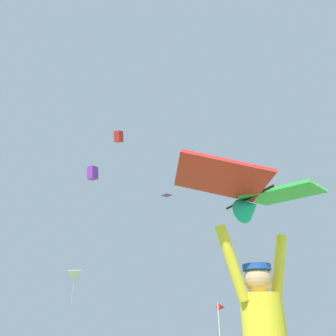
% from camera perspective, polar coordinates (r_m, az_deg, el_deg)
% --- Properties ---
extents(held_stunt_kite, '(1.76, 0.98, 0.40)m').
position_cam_1_polar(held_stunt_kite, '(3.16, 14.65, -4.14)').
color(held_stunt_kite, black).
extents(distant_kite_white_mid_left, '(1.50, 1.55, 2.96)m').
position_cam_1_polar(distant_kite_white_mid_left, '(31.92, -16.04, -17.71)').
color(distant_kite_white_mid_left, white).
extents(distant_kite_purple_far_center, '(1.01, 1.00, 1.15)m').
position_cam_1_polar(distant_kite_purple_far_center, '(26.89, -13.06, -0.87)').
color(distant_kite_purple_far_center, purple).
extents(distant_kite_purple_low_left, '(0.97, 0.97, 0.14)m').
position_cam_1_polar(distant_kite_purple_low_left, '(27.58, -0.22, -4.73)').
color(distant_kite_purple_low_left, purple).
extents(distant_kite_red_low_right, '(1.29, 1.41, 1.52)m').
position_cam_1_polar(distant_kite_red_low_right, '(37.06, -8.65, 5.47)').
color(distant_kite_red_low_right, red).
extents(marker_flag, '(0.30, 0.24, 2.03)m').
position_cam_1_polar(marker_flag, '(12.33, 9.29, -23.57)').
color(marker_flag, silver).
rests_on(marker_flag, ground).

